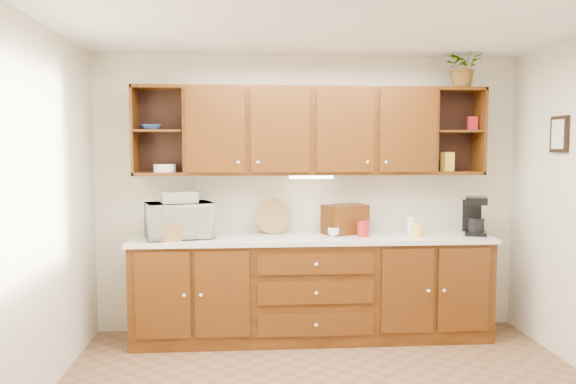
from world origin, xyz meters
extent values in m
plane|color=white|center=(0.00, 0.00, 2.60)|extent=(4.00, 4.00, 0.00)
plane|color=beige|center=(0.00, 1.75, 1.30)|extent=(4.00, 0.00, 4.00)
plane|color=beige|center=(-2.00, 0.00, 1.30)|extent=(0.00, 3.50, 3.50)
cube|color=#321705|center=(0.00, 1.45, 0.45)|extent=(3.20, 0.60, 0.90)
cube|color=silver|center=(0.00, 1.44, 0.92)|extent=(3.24, 0.64, 0.04)
cube|color=#321705|center=(0.00, 1.58, 1.89)|extent=(2.30, 0.33, 0.80)
cube|color=black|center=(-1.38, 1.74, 1.89)|extent=(0.45, 0.02, 0.80)
cube|color=black|center=(1.38, 1.74, 1.89)|extent=(0.45, 0.02, 0.80)
cube|color=#321705|center=(-1.38, 1.58, 1.89)|extent=(0.43, 0.30, 0.02)
cube|color=#321705|center=(1.38, 1.58, 1.89)|extent=(0.43, 0.30, 0.02)
cube|color=#321705|center=(1.38, 1.58, 2.27)|extent=(0.45, 0.33, 0.03)
cube|color=white|center=(0.00, 1.53, 1.47)|extent=(0.40, 0.05, 0.02)
cube|color=black|center=(1.98, 0.90, 1.85)|extent=(0.03, 0.24, 0.30)
cylinder|color=olive|center=(-1.24, 1.32, 1.01)|extent=(0.27, 0.27, 0.14)
imported|color=beige|center=(-1.19, 1.43, 1.10)|extent=(0.66, 0.54, 0.32)
cube|color=tan|center=(-1.19, 1.43, 1.30)|extent=(0.36, 0.30, 0.09)
cylinder|color=black|center=(-1.03, 1.62, 1.08)|extent=(0.07, 0.07, 0.27)
cylinder|color=olive|center=(-0.35, 1.62, 0.95)|extent=(0.34, 0.14, 0.33)
cube|color=#321705|center=(0.32, 1.57, 1.08)|extent=(0.45, 0.38, 0.27)
cylinder|color=#321705|center=(0.22, 1.49, 1.08)|extent=(0.02, 0.02, 0.28)
cylinder|color=#321705|center=(0.22, 1.49, 0.95)|extent=(0.11, 0.11, 0.01)
imported|color=white|center=(0.29, 1.50, 0.98)|extent=(0.12, 0.12, 0.08)
imported|color=white|center=(0.17, 1.55, 0.98)|extent=(0.12, 0.12, 0.08)
imported|color=white|center=(0.19, 1.42, 0.98)|extent=(0.12, 0.12, 0.08)
cylinder|color=#AC191B|center=(0.46, 1.39, 1.01)|extent=(0.12, 0.12, 0.14)
cylinder|color=white|center=(0.92, 1.47, 1.02)|extent=(0.08, 0.08, 0.17)
cylinder|color=yellow|center=(0.95, 1.36, 1.00)|extent=(0.10, 0.10, 0.12)
cube|color=black|center=(1.51, 1.41, 0.96)|extent=(0.26, 0.29, 0.04)
cube|color=black|center=(1.51, 1.50, 1.11)|extent=(0.18, 0.11, 0.30)
cube|color=black|center=(1.51, 1.41, 1.26)|extent=(0.26, 0.29, 0.07)
cylinder|color=black|center=(1.51, 1.39, 1.03)|extent=(0.18, 0.18, 0.13)
imported|color=navy|center=(-1.45, 1.57, 1.92)|extent=(0.25, 0.25, 0.05)
cylinder|color=white|center=(-1.33, 1.58, 1.56)|extent=(0.26, 0.26, 0.07)
cube|color=yellow|center=(1.29, 1.57, 1.61)|extent=(0.12, 0.10, 0.18)
cube|color=#AC191B|center=(1.52, 1.58, 1.96)|extent=(0.09, 0.08, 0.13)
imported|color=#999999|center=(1.40, 1.52, 2.48)|extent=(0.38, 0.34, 0.37)
camera|label=1|loc=(-0.58, -3.56, 1.74)|focal=35.00mm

